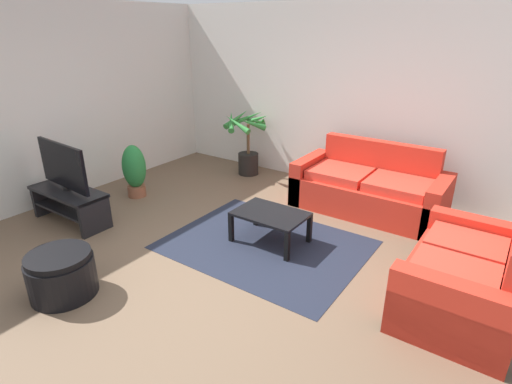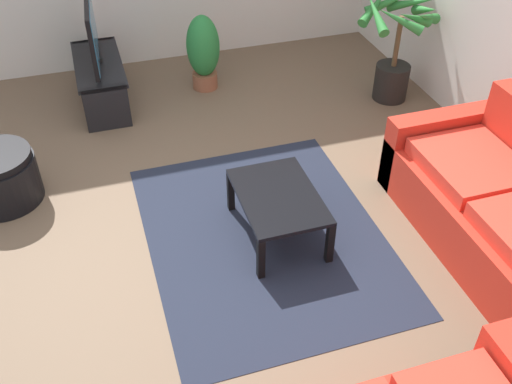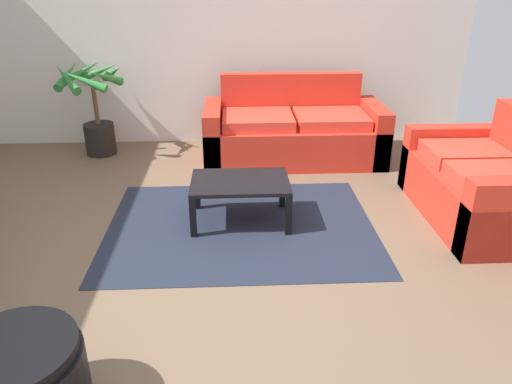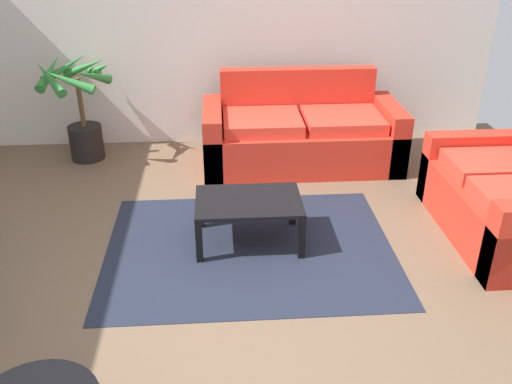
# 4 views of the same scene
# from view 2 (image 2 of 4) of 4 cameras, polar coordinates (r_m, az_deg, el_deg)

# --- Properties ---
(ground_plane) EXTENTS (6.60, 6.60, 0.00)m
(ground_plane) POSITION_cam_2_polar(r_m,az_deg,el_deg) (4.40, -8.60, -4.30)
(ground_plane) COLOR brown
(couch_main) EXTENTS (1.96, 0.90, 0.90)m
(couch_main) POSITION_cam_2_polar(r_m,az_deg,el_deg) (4.44, 23.54, -2.09)
(couch_main) COLOR red
(couch_main) RESTS_ON ground
(tv_stand) EXTENTS (1.10, 0.45, 0.44)m
(tv_stand) POSITION_cam_2_polar(r_m,az_deg,el_deg) (6.02, -15.04, 10.94)
(tv_stand) COLOR black
(tv_stand) RESTS_ON ground
(tv) EXTENTS (1.01, 0.11, 0.61)m
(tv) POSITION_cam_2_polar(r_m,az_deg,el_deg) (5.83, -15.79, 15.02)
(tv) COLOR black
(tv) RESTS_ON tv_stand
(coffee_table) EXTENTS (0.81, 0.55, 0.37)m
(coffee_table) POSITION_cam_2_polar(r_m,az_deg,el_deg) (4.17, 2.19, -0.83)
(coffee_table) COLOR black
(coffee_table) RESTS_ON ground
(area_rug) EXTENTS (2.20, 1.70, 0.01)m
(area_rug) POSITION_cam_2_polar(r_m,az_deg,el_deg) (4.35, 0.84, -4.29)
(area_rug) COLOR #1E2333
(area_rug) RESTS_ON ground
(potted_palm) EXTENTS (0.80, 0.82, 1.06)m
(potted_palm) POSITION_cam_2_polar(r_m,az_deg,el_deg) (5.96, 13.57, 13.53)
(potted_palm) COLOR black
(potted_palm) RESTS_ON ground
(potted_plant_small) EXTENTS (0.34, 0.34, 0.78)m
(potted_plant_small) POSITION_cam_2_polar(r_m,az_deg,el_deg) (6.08, -5.20, 13.63)
(potted_plant_small) COLOR brown
(potted_plant_small) RESTS_ON ground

